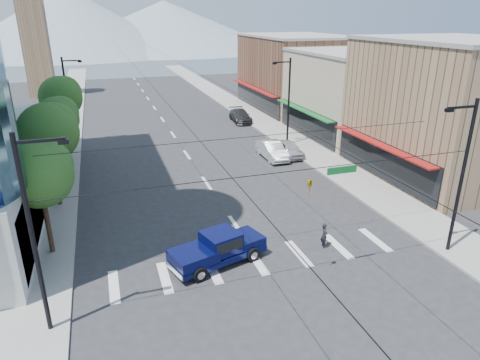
% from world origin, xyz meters
% --- Properties ---
extents(ground, '(160.00, 160.00, 0.00)m').
position_xyz_m(ground, '(0.00, 0.00, 0.00)').
color(ground, '#28282B').
rests_on(ground, ground).
extents(sidewalk_left, '(4.00, 120.00, 0.15)m').
position_xyz_m(sidewalk_left, '(-12.00, 40.00, 0.07)').
color(sidewalk_left, gray).
rests_on(sidewalk_left, ground).
extents(sidewalk_right, '(4.00, 120.00, 0.15)m').
position_xyz_m(sidewalk_right, '(12.00, 40.00, 0.07)').
color(sidewalk_right, gray).
rests_on(sidewalk_right, ground).
extents(shop_near, '(12.00, 14.00, 11.00)m').
position_xyz_m(shop_near, '(20.00, 10.00, 5.50)').
color(shop_near, '#8C6B4C').
rests_on(shop_near, ground).
extents(shop_mid, '(12.00, 14.00, 9.00)m').
position_xyz_m(shop_mid, '(20.00, 24.00, 4.50)').
color(shop_mid, tan).
rests_on(shop_mid, ground).
extents(shop_far, '(12.00, 18.00, 10.00)m').
position_xyz_m(shop_far, '(20.00, 40.00, 5.00)').
color(shop_far, brown).
rests_on(shop_far, ground).
extents(clock_tower, '(4.80, 4.80, 20.40)m').
position_xyz_m(clock_tower, '(-16.50, 62.00, 10.64)').
color(clock_tower, '#8C6B4C').
rests_on(clock_tower, ground).
extents(mountain_left, '(80.00, 80.00, 22.00)m').
position_xyz_m(mountain_left, '(-15.00, 150.00, 11.00)').
color(mountain_left, gray).
rests_on(mountain_left, ground).
extents(mountain_right, '(90.00, 90.00, 18.00)m').
position_xyz_m(mountain_right, '(20.00, 160.00, 9.00)').
color(mountain_right, gray).
rests_on(mountain_right, ground).
extents(tree_near, '(3.65, 3.64, 6.71)m').
position_xyz_m(tree_near, '(-11.07, 6.10, 4.99)').
color(tree_near, black).
rests_on(tree_near, ground).
extents(tree_midnear, '(4.09, 4.09, 7.52)m').
position_xyz_m(tree_midnear, '(-11.07, 13.10, 5.59)').
color(tree_midnear, black).
rests_on(tree_midnear, ground).
extents(tree_midfar, '(3.65, 3.64, 6.71)m').
position_xyz_m(tree_midfar, '(-11.07, 20.10, 4.99)').
color(tree_midfar, black).
rests_on(tree_midfar, ground).
extents(tree_far, '(4.09, 4.09, 7.52)m').
position_xyz_m(tree_far, '(-11.07, 27.10, 5.59)').
color(tree_far, black).
rests_on(tree_far, ground).
extents(signal_rig, '(21.80, 0.20, 9.00)m').
position_xyz_m(signal_rig, '(0.19, -1.00, 4.64)').
color(signal_rig, black).
rests_on(signal_rig, ground).
extents(lamp_pole_nw, '(2.00, 0.25, 9.00)m').
position_xyz_m(lamp_pole_nw, '(-10.67, 30.00, 4.94)').
color(lamp_pole_nw, black).
rests_on(lamp_pole_nw, ground).
extents(lamp_pole_ne, '(2.00, 0.25, 9.00)m').
position_xyz_m(lamp_pole_ne, '(10.67, 22.00, 4.94)').
color(lamp_pole_ne, black).
rests_on(lamp_pole_ne, ground).
extents(pickup_truck, '(5.81, 3.45, 1.86)m').
position_xyz_m(pickup_truck, '(-2.35, 1.98, 0.97)').
color(pickup_truck, '#080C3C').
rests_on(pickup_truck, ground).
extents(pedestrian, '(0.49, 0.64, 1.57)m').
position_xyz_m(pedestrian, '(4.14, 1.76, 0.79)').
color(pedestrian, black).
rests_on(pedestrian, ground).
extents(parked_car_near, '(1.96, 4.47, 1.50)m').
position_xyz_m(parked_car_near, '(9.40, 18.49, 0.75)').
color(parked_car_near, '#B6B6BC').
rests_on(parked_car_near, ground).
extents(parked_car_mid, '(1.74, 4.95, 1.63)m').
position_xyz_m(parked_car_mid, '(7.60, 18.37, 0.82)').
color(parked_car_mid, silver).
rests_on(parked_car_mid, ground).
extents(parked_car_far, '(2.55, 5.47, 1.55)m').
position_xyz_m(parked_car_far, '(9.40, 33.58, 0.77)').
color(parked_car_far, '#28282B').
rests_on(parked_car_far, ground).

